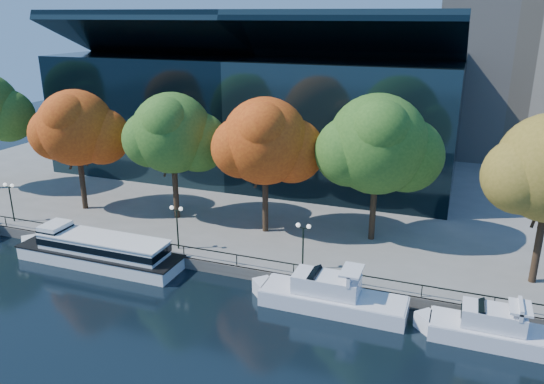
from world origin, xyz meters
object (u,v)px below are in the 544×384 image
at_px(tree_3, 267,143).
at_px(lamp_0, 10,193).
at_px(tree_1, 77,130).
at_px(tree_4, 379,147).
at_px(cruiser_near, 327,295).
at_px(lamp_1, 177,217).
at_px(tree_2, 173,135).
at_px(tour_boat, 95,249).
at_px(lamp_2, 303,236).
at_px(cruiser_far, 492,329).

distance_m(tree_3, lamp_0, 26.42).
relative_size(tree_1, tree_4, 0.94).
relative_size(cruiser_near, tree_3, 0.93).
height_order(cruiser_near, lamp_1, lamp_1).
xyz_separation_m(cruiser_near, tree_4, (1.38, 11.67, 8.80)).
height_order(tree_2, lamp_1, tree_2).
distance_m(tree_1, tree_3, 20.57).
xyz_separation_m(tour_boat, lamp_1, (6.45, 3.32, 2.63)).
bearing_deg(tree_4, tour_boat, -153.04).
bearing_deg(cruiser_near, lamp_2, 130.02).
bearing_deg(tree_3, cruiser_near, -49.36).
distance_m(tour_boat, tree_3, 17.92).
distance_m(tree_2, lamp_2, 17.78).
bearing_deg(cruiser_far, cruiser_near, 177.76).
bearing_deg(lamp_2, lamp_0, 180.00).
distance_m(tree_1, tree_4, 30.64).
distance_m(cruiser_far, tree_3, 24.27).
xyz_separation_m(tree_1, tree_4, (30.54, 2.51, 0.23)).
relative_size(tree_2, lamp_0, 3.19).
distance_m(tree_3, lamp_2, 10.31).
height_order(tour_boat, cruiser_near, cruiser_near).
distance_m(cruiser_far, tree_2, 32.95).
distance_m(cruiser_far, lamp_1, 26.58).
bearing_deg(tour_boat, lamp_1, 27.23).
xyz_separation_m(tree_1, lamp_0, (-4.42, -5.59, -5.67)).
relative_size(cruiser_far, tree_3, 0.77).
bearing_deg(tour_boat, lamp_0, 165.14).
bearing_deg(tree_1, lamp_0, -128.33).
bearing_deg(tour_boat, tree_1, 132.25).
bearing_deg(tree_3, lamp_2, -49.03).
relative_size(tree_1, lamp_2, 3.17).
bearing_deg(tree_3, cruiser_far, -27.55).
xyz_separation_m(tree_2, lamp_2, (15.47, -6.65, -5.71)).
height_order(tree_2, lamp_2, tree_2).
distance_m(lamp_1, lamp_2, 11.63).
distance_m(cruiser_near, tree_2, 22.79).
relative_size(cruiser_near, tree_4, 0.89).
height_order(cruiser_far, tree_4, tree_4).
bearing_deg(lamp_0, cruiser_near, -6.07).
relative_size(tour_boat, lamp_0, 4.14).
bearing_deg(lamp_2, tree_2, 156.74).
height_order(tour_boat, tree_1, tree_1).
bearing_deg(cruiser_far, tree_4, 129.82).
height_order(tour_boat, tree_4, tree_4).
relative_size(cruiser_near, tree_2, 0.94).
distance_m(tree_2, lamp_0, 17.47).
bearing_deg(lamp_1, tree_3, 47.08).
distance_m(tree_4, lamp_2, 10.94).
xyz_separation_m(lamp_0, lamp_2, (30.58, 0.00, 0.00)).
bearing_deg(lamp_1, tree_4, 26.86).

